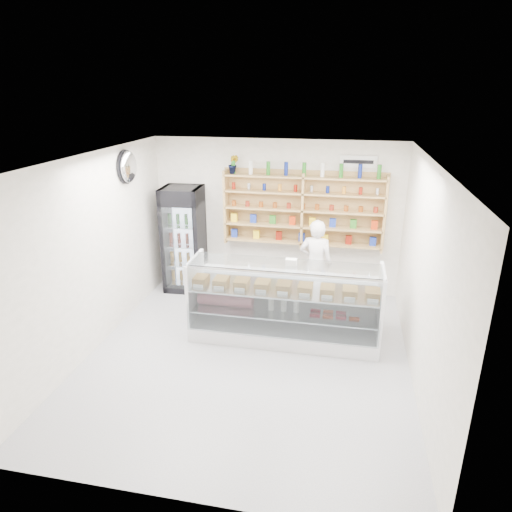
# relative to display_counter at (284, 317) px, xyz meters

# --- Properties ---
(room) EXTENTS (5.00, 5.00, 5.00)m
(room) POSITION_rel_display_counter_xyz_m (-0.43, -0.63, 1.06)
(room) COLOR #BDBCC1
(room) RESTS_ON ground
(display_counter) EXTENTS (2.83, 0.84, 1.23)m
(display_counter) POSITION_rel_display_counter_xyz_m (0.00, 0.00, 0.00)
(display_counter) COLOR white
(display_counter) RESTS_ON floor
(shop_worker) EXTENTS (0.61, 0.43, 1.57)m
(shop_worker) POSITION_rel_display_counter_xyz_m (0.37, 1.21, 0.44)
(shop_worker) COLOR white
(shop_worker) RESTS_ON floor
(drinks_cooler) EXTENTS (0.74, 0.72, 1.95)m
(drinks_cooler) POSITION_rel_display_counter_xyz_m (-2.10, 1.50, 0.64)
(drinks_cooler) COLOR black
(drinks_cooler) RESTS_ON floor
(wall_shelving) EXTENTS (2.84, 0.28, 1.33)m
(wall_shelving) POSITION_rel_display_counter_xyz_m (0.07, 1.71, 1.25)
(wall_shelving) COLOR tan
(wall_shelving) RESTS_ON back_wall
(potted_plant) EXTENTS (0.19, 0.15, 0.33)m
(potted_plant) POSITION_rel_display_counter_xyz_m (-1.18, 1.71, 2.02)
(potted_plant) COLOR #1E6626
(potted_plant) RESTS_ON wall_shelving
(security_mirror) EXTENTS (0.15, 0.50, 0.50)m
(security_mirror) POSITION_rel_display_counter_xyz_m (-2.60, 0.57, 2.11)
(security_mirror) COLOR silver
(security_mirror) RESTS_ON left_wall
(wall_sign) EXTENTS (0.62, 0.03, 0.20)m
(wall_sign) POSITION_rel_display_counter_xyz_m (0.97, 1.84, 2.11)
(wall_sign) COLOR white
(wall_sign) RESTS_ON back_wall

